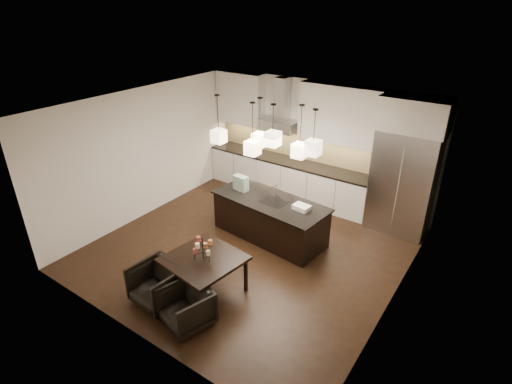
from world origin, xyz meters
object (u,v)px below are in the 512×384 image
Objects in this scene: refrigerator at (403,182)px; armchair_left at (158,284)px; dining_table at (205,275)px; island_body at (270,219)px; armchair_right at (187,307)px.

refrigerator is 2.89× the size of armchair_left.
island_body is at bearing 98.67° from dining_table.
dining_table reaches higher than armchair_right.
dining_table is 1.50× the size of armchair_left.
armchair_right is (0.31, -2.75, -0.09)m from island_body.
armchair_left is 1.09× the size of armchair_right.
refrigerator is at bearing 70.13° from dining_table.
refrigerator is 4.38m from dining_table.
refrigerator is 1.92× the size of dining_table.
dining_table is 1.63× the size of armchair_right.
dining_table is (0.04, -2.04, -0.07)m from island_body.
island_body reaches higher than armchair_right.
armchair_left is (-0.41, -2.66, -0.06)m from island_body.
refrigerator is at bearing 85.77° from armchair_right.
refrigerator is 2.79m from island_body.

